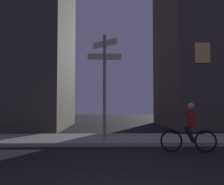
{
  "coord_description": "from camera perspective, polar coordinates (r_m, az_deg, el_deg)",
  "views": [
    {
      "loc": [
        -0.1,
        -3.59,
        1.52
      ],
      "look_at": [
        0.15,
        6.89,
        2.06
      ],
      "focal_mm": 40.9,
      "sensor_mm": 36.0,
      "label": 1
    }
  ],
  "objects": [
    {
      "name": "sidewalk_kerb",
      "position": [
        11.18,
        -0.87,
        -10.38
      ],
      "size": [
        40.0,
        3.21,
        0.14
      ],
      "primitive_type": "cube",
      "color": "#9E9991",
      "rests_on": "ground_plane"
    },
    {
      "name": "signpost",
      "position": [
        10.06,
        -1.69,
        3.16
      ],
      "size": [
        1.34,
        0.94,
        4.19
      ],
      "color": "gray",
      "rests_on": "sidewalk_kerb"
    },
    {
      "name": "cyclist",
      "position": [
        8.8,
        17.0,
        -7.85
      ],
      "size": [
        1.81,
        0.37,
        1.61
      ],
      "color": "black",
      "rests_on": "ground_plane"
    }
  ]
}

